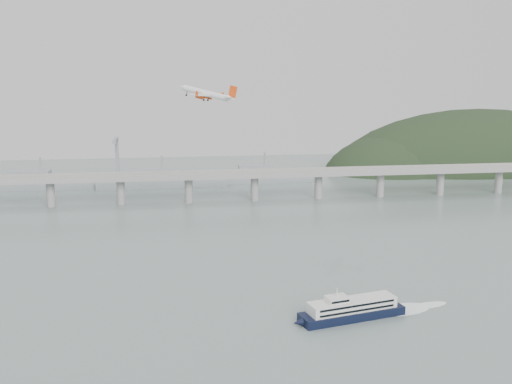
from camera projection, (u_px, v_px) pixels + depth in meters
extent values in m
plane|color=slate|center=(274.00, 297.00, 261.26)|extent=(900.00, 900.00, 0.00)
cube|color=gray|center=(228.00, 175.00, 451.35)|extent=(800.00, 22.00, 2.20)
cube|color=gray|center=(230.00, 175.00, 440.77)|extent=(800.00, 0.60, 1.80)
cube|color=gray|center=(227.00, 171.00, 461.14)|extent=(800.00, 0.60, 1.80)
cylinder|color=gray|center=(51.00, 194.00, 435.03)|extent=(6.00, 6.00, 21.00)
cylinder|color=gray|center=(121.00, 192.00, 442.10)|extent=(6.00, 6.00, 21.00)
cylinder|color=gray|center=(189.00, 190.00, 449.18)|extent=(6.00, 6.00, 21.00)
cylinder|color=gray|center=(255.00, 188.00, 456.25)|extent=(6.00, 6.00, 21.00)
cylinder|color=gray|center=(318.00, 186.00, 463.32)|extent=(6.00, 6.00, 21.00)
cylinder|color=gray|center=(380.00, 185.00, 470.39)|extent=(6.00, 6.00, 21.00)
cylinder|color=gray|center=(440.00, 183.00, 477.46)|extent=(6.00, 6.00, 21.00)
cylinder|color=gray|center=(499.00, 181.00, 484.54)|extent=(6.00, 6.00, 21.00)
ellipsoid|color=black|center=(474.00, 184.00, 623.15)|extent=(320.00, 150.00, 156.00)
ellipsoid|color=black|center=(391.00, 182.00, 598.82)|extent=(140.00, 110.00, 96.00)
cube|color=gray|center=(42.00, 185.00, 501.20)|extent=(95.67, 20.15, 8.00)
cube|color=gray|center=(30.00, 175.00, 498.28)|extent=(33.90, 15.02, 8.00)
cylinder|color=gray|center=(41.00, 166.00, 498.04)|extent=(1.60, 1.60, 14.00)
cube|color=gray|center=(163.00, 182.00, 510.49)|extent=(110.55, 21.43, 8.00)
cube|color=gray|center=(149.00, 174.00, 507.36)|extent=(39.01, 16.73, 8.00)
cylinder|color=gray|center=(162.00, 164.00, 507.34)|extent=(1.60, 1.60, 14.00)
cube|color=gray|center=(265.00, 178.00, 532.92)|extent=(85.00, 13.60, 8.00)
cube|color=gray|center=(255.00, 169.00, 530.14)|extent=(29.75, 11.90, 8.00)
cylinder|color=gray|center=(265.00, 160.00, 529.77)|extent=(1.60, 1.60, 14.00)
cube|color=gray|center=(117.00, 159.00, 535.63)|extent=(3.00, 3.00, 40.00)
cube|color=gray|center=(115.00, 140.00, 522.39)|extent=(3.00, 28.00, 3.00)
cube|color=black|center=(352.00, 314.00, 238.95)|extent=(44.77, 19.83, 3.48)
cone|color=black|center=(298.00, 322.00, 230.66)|extent=(5.02, 4.36, 3.48)
cube|color=silver|center=(352.00, 305.00, 238.18)|extent=(37.59, 16.59, 4.35)
cube|color=black|center=(358.00, 306.00, 233.93)|extent=(32.30, 7.46, 0.87)
cube|color=black|center=(358.00, 311.00, 234.34)|extent=(32.30, 7.46, 0.87)
cube|color=black|center=(347.00, 298.00, 241.98)|extent=(32.30, 7.46, 0.87)
cube|color=black|center=(346.00, 303.00, 242.39)|extent=(32.30, 7.46, 0.87)
cube|color=silver|center=(337.00, 299.00, 235.07)|extent=(9.84, 7.87, 2.26)
cube|color=black|center=(341.00, 302.00, 232.24)|extent=(7.67, 1.84, 0.87)
cylinder|color=silver|center=(337.00, 292.00, 234.52)|extent=(0.52, 0.52, 3.48)
ellipsoid|color=white|center=(403.00, 309.00, 247.88)|extent=(27.23, 17.78, 0.17)
ellipsoid|color=white|center=(428.00, 305.00, 252.18)|extent=(19.73, 10.28, 0.17)
cylinder|color=silver|center=(206.00, 93.00, 312.63)|extent=(23.08, 16.74, 8.43)
cone|color=silver|center=(182.00, 87.00, 317.27)|extent=(5.33, 5.02, 3.97)
cone|color=silver|center=(231.00, 99.00, 307.75)|extent=(6.02, 5.27, 4.16)
cube|color=silver|center=(207.00, 95.00, 312.54)|extent=(19.15, 28.96, 2.82)
cube|color=silver|center=(230.00, 97.00, 307.90)|extent=(7.88, 10.87, 1.37)
cube|color=#DB3F0E|center=(233.00, 92.00, 306.95)|extent=(4.80, 2.64, 6.61)
cylinder|color=#DB3F0E|center=(208.00, 97.00, 317.85)|extent=(4.62, 4.01, 2.84)
cylinder|color=black|center=(205.00, 96.00, 318.46)|extent=(1.70, 2.08, 2.11)
cube|color=silver|center=(209.00, 95.00, 317.65)|extent=(2.25, 1.38, 1.54)
cylinder|color=#DB3F0E|center=(200.00, 97.00, 308.67)|extent=(4.62, 4.01, 2.84)
cylinder|color=black|center=(197.00, 96.00, 309.28)|extent=(1.70, 2.08, 2.11)
cube|color=silver|center=(200.00, 95.00, 308.47)|extent=(2.25, 1.38, 1.54)
cylinder|color=black|center=(208.00, 98.00, 315.07)|extent=(0.88, 0.57, 2.21)
cylinder|color=black|center=(208.00, 100.00, 315.29)|extent=(1.22, 0.87, 1.20)
cylinder|color=black|center=(204.00, 98.00, 310.73)|extent=(0.88, 0.57, 2.21)
cylinder|color=black|center=(204.00, 100.00, 310.95)|extent=(1.22, 0.87, 1.20)
cylinder|color=black|center=(187.00, 93.00, 316.67)|extent=(0.88, 0.57, 2.21)
cylinder|color=black|center=(186.00, 95.00, 316.89)|extent=(1.22, 0.87, 1.20)
cube|color=#DB3F0E|center=(223.00, 94.00, 325.91)|extent=(1.76, 1.00, 2.43)
cube|color=#DB3F0E|center=(197.00, 93.00, 297.54)|extent=(1.76, 1.00, 2.43)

